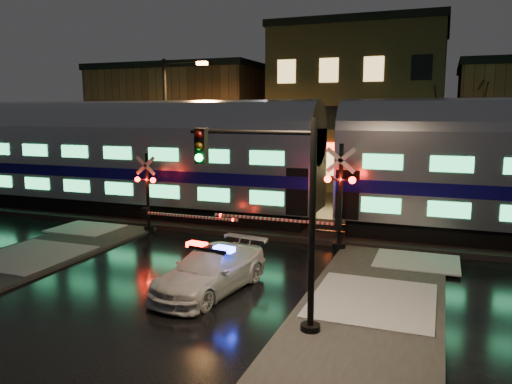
# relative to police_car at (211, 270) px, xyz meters

# --- Properties ---
(ground) EXTENTS (120.00, 120.00, 0.00)m
(ground) POSITION_rel_police_car_xyz_m (-1.57, 3.70, -0.69)
(ground) COLOR black
(ground) RESTS_ON ground
(ballast) EXTENTS (90.00, 4.20, 0.24)m
(ballast) POSITION_rel_police_car_xyz_m (-1.57, 8.70, -0.57)
(ballast) COLOR black
(ballast) RESTS_ON ground
(sidewalk_right) EXTENTS (4.00, 20.00, 0.12)m
(sidewalk_right) POSITION_rel_police_car_xyz_m (4.93, -2.30, -0.63)
(sidewalk_right) COLOR #2D2D2D
(sidewalk_right) RESTS_ON ground
(building_left) EXTENTS (14.00, 10.00, 9.00)m
(building_left) POSITION_rel_police_car_xyz_m (-14.57, 25.70, 3.81)
(building_left) COLOR brown
(building_left) RESTS_ON ground
(building_mid) EXTENTS (12.00, 11.00, 11.50)m
(building_mid) POSITION_rel_police_car_xyz_m (0.43, 26.20, 5.06)
(building_mid) COLOR brown
(building_mid) RESTS_ON ground
(train) EXTENTS (51.00, 3.12, 5.92)m
(train) POSITION_rel_police_car_xyz_m (1.83, 8.69, 2.70)
(train) COLOR black
(train) RESTS_ON ballast
(police_car) EXTENTS (2.60, 4.94, 1.53)m
(police_car) POSITION_rel_police_car_xyz_m (0.00, 0.00, 0.00)
(police_car) COLOR silver
(police_car) RESTS_ON ground
(crossing_signal_right) EXTENTS (6.16, 0.67, 4.36)m
(crossing_signal_right) POSITION_rel_police_car_xyz_m (2.50, 6.01, 1.12)
(crossing_signal_right) COLOR black
(crossing_signal_right) RESTS_ON ground
(crossing_signal_left) EXTENTS (5.25, 0.63, 3.72)m
(crossing_signal_left) POSITION_rel_police_car_xyz_m (-5.80, 5.99, 0.84)
(crossing_signal_left) COLOR black
(crossing_signal_left) RESTS_ON ground
(traffic_light) EXTENTS (3.53, 0.66, 5.46)m
(traffic_light) POSITION_rel_police_car_xyz_m (2.86, -1.95, 2.21)
(traffic_light) COLOR black
(traffic_light) RESTS_ON ground
(streetlight) EXTENTS (2.90, 0.30, 8.67)m
(streetlight) POSITION_rel_police_car_xyz_m (-8.74, 12.70, 4.31)
(streetlight) COLOR black
(streetlight) RESTS_ON ground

